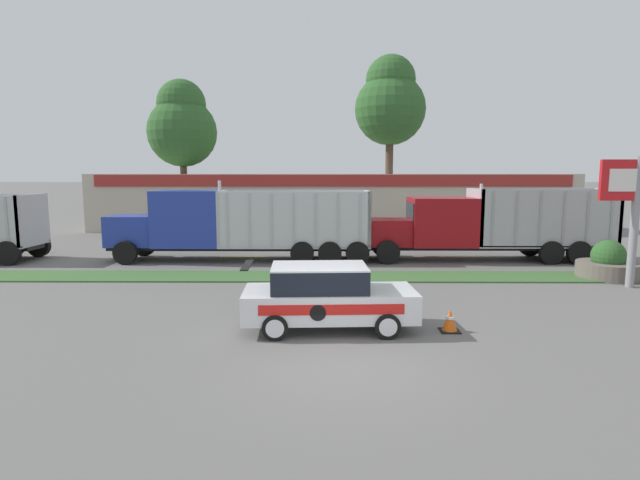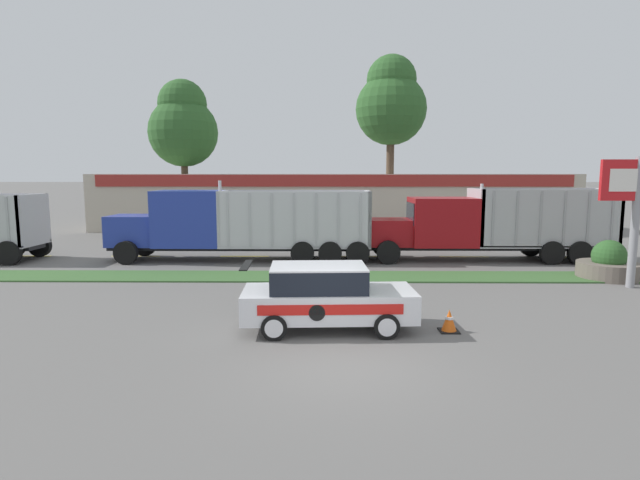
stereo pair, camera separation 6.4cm
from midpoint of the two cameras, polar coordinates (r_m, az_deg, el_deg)
The scene contains 17 objects.
ground_plane at distance 10.90m, azimuth 2.70°, elevation -13.91°, with size 600.00×600.00×0.00m, color slate.
grass_verge at distance 19.58m, azimuth 1.76°, elevation -4.20°, with size 120.00×2.07×0.06m, color #3D6633.
centre_line_2 at distance 28.63m, azimuth -30.42°, elevation -1.58°, with size 2.40×0.14×0.01m, color yellow.
centre_line_3 at distance 26.26m, azimuth -20.27°, elevation -1.74°, with size 2.40×0.14×0.01m, color yellow.
centre_line_4 at distance 24.85m, azimuth -8.55°, elevation -1.86°, with size 2.40×0.14×0.01m, color yellow.
centre_line_5 at distance 24.57m, azimuth 3.99°, elevation -1.90°, with size 2.40×0.14×0.01m, color yellow.
centre_line_6 at distance 25.47m, azimuth 16.21°, elevation -1.85°, with size 2.40×0.14×0.01m, color yellow.
centre_line_7 at distance 27.42m, azimuth 27.16°, elevation -1.73°, with size 2.40×0.14×0.01m, color yellow.
dump_truck_lead at distance 24.37m, azimuth 16.51°, elevation 1.41°, with size 11.61×2.66×3.60m.
dump_truck_trail at distance 23.79m, azimuth -11.75°, elevation 1.65°, with size 12.14×2.68×3.74m.
rally_car at distance 12.94m, azimuth 0.79°, elevation -6.47°, with size 4.49×2.10×1.71m.
store_sign_post at distance 20.63m, azimuth 32.58°, elevation 4.27°, with size 2.61×0.28×4.61m.
stone_planter at distance 22.29m, azimuth 30.16°, elevation -2.49°, with size 2.28×2.28×1.50m.
traffic_cone at distance 13.30m, azimuth 14.68°, elevation -8.92°, with size 0.50×0.50×0.57m.
store_building_backdrop at distance 40.38m, azimuth 1.44°, elevation 4.64°, with size 34.43×12.10×4.06m.
tree_behind_left at distance 38.87m, azimuth -15.33°, elevation 12.51°, with size 5.05×5.05×10.92m.
tree_behind_centre at distance 36.14m, azimuth 8.19°, elevation 15.24°, with size 4.91×4.91×12.20m.
Camera 2 is at (-0.35, -10.15, 3.96)m, focal length 28.00 mm.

